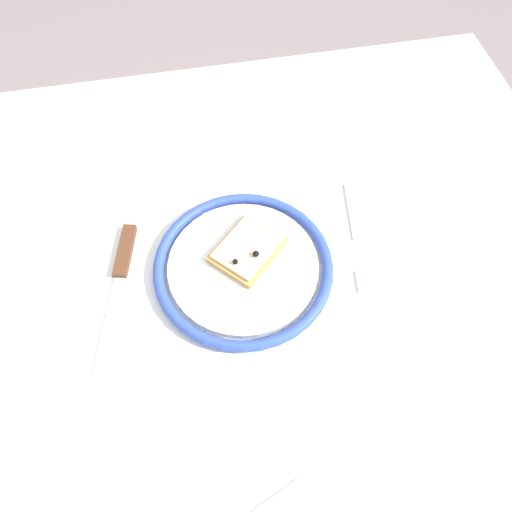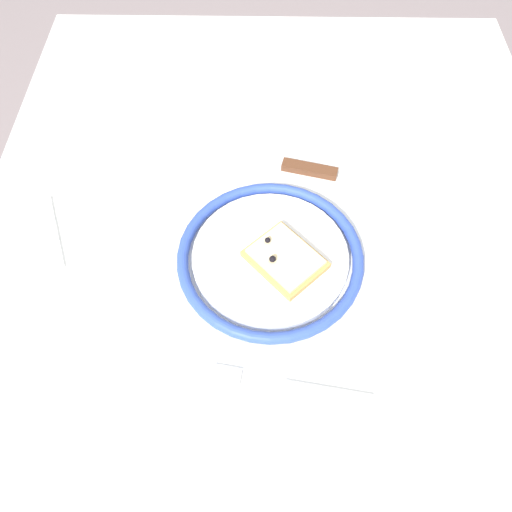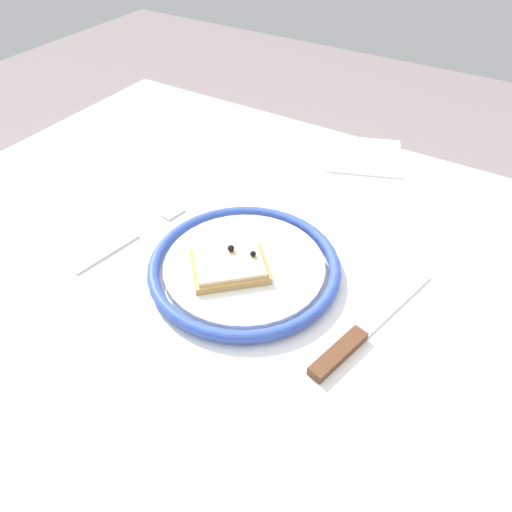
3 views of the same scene
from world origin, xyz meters
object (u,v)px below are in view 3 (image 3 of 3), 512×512
Objects in this scene: pizza_slice_near at (229,265)px; fork at (133,237)px; knife at (355,338)px; plate at (244,266)px; dining_table at (248,321)px; napkin at (364,156)px.

pizza_slice_near is 0.63× the size of fork.
knife is (0.19, -0.01, -0.02)m from pizza_slice_near.
dining_table is at bearing -45.11° from plate.
plate is at bearing 7.74° from fork.
knife reaches higher than napkin.
fork reaches higher than dining_table.
fork is 0.46m from napkin.
fork is at bearing -178.54° from pizza_slice_near.
pizza_slice_near is (-0.01, -0.02, 0.01)m from plate.
napkin is at bearing 88.35° from dining_table.
dining_table is 0.10m from plate.
pizza_slice_near is 0.54× the size of knife.
plate is at bearing -93.45° from napkin.
pizza_slice_near is 0.19m from knife.
knife is at bearing -3.44° from pizza_slice_near.
dining_table is at bearing 3.88° from fork.
knife is at bearing -69.30° from napkin.
plate is 1.95× the size of napkin.
napkin is (-0.16, 0.41, -0.00)m from knife.
fork is (-0.17, -0.00, -0.02)m from pizza_slice_near.
dining_table is 8.60× the size of napkin.
dining_table is 0.40m from napkin.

